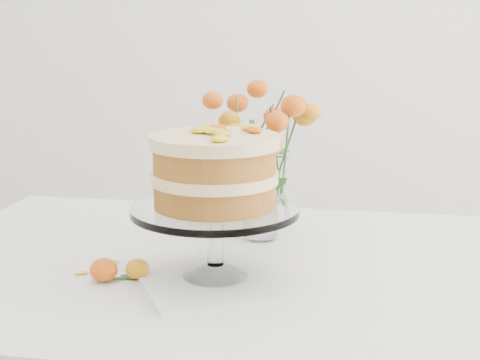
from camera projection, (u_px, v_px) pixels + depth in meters
name	position (u px, v px, depth m)	size (l,w,h in m)	color
table	(242.00, 300.00, 1.40)	(1.43, 0.93, 0.76)	tan
napkin	(216.00, 278.00, 1.28)	(0.28, 0.28, 0.01)	white
cake_stand	(215.00, 179.00, 1.24)	(0.32, 0.32, 0.29)	silver
rose_vase	(261.00, 141.00, 1.49)	(0.31, 0.31, 0.39)	silver
loose_rose_near	(138.00, 269.00, 1.29)	(0.08, 0.05, 0.04)	orange
loose_rose_far	(104.00, 270.00, 1.28)	(0.09, 0.05, 0.05)	#DA470A
stray_petal_a	(172.00, 275.00, 1.30)	(0.03, 0.02, 0.00)	yellow
stray_petal_b	(218.00, 286.00, 1.25)	(0.03, 0.02, 0.00)	yellow
stray_petal_c	(235.00, 296.00, 1.20)	(0.03, 0.02, 0.00)	yellow
stray_petal_d	(114.00, 262.00, 1.38)	(0.03, 0.02, 0.00)	yellow
stray_petal_e	(82.00, 273.00, 1.32)	(0.03, 0.02, 0.00)	yellow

